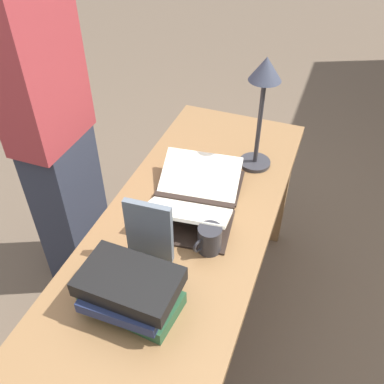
% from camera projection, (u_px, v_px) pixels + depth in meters
% --- Properties ---
extents(ground_plane, '(12.00, 12.00, 0.00)m').
position_uv_depth(ground_plane, '(189.00, 326.00, 2.04)').
color(ground_plane, brown).
extents(reading_desk, '(1.53, 0.60, 0.73)m').
position_uv_depth(reading_desk, '(189.00, 236.00, 1.63)').
color(reading_desk, brown).
rests_on(reading_desk, ground_plane).
extents(open_book, '(0.49, 0.37, 0.10)m').
position_uv_depth(open_book, '(194.00, 197.00, 1.60)').
color(open_book, black).
rests_on(open_book, reading_desk).
extents(book_stack_tall, '(0.21, 0.30, 0.14)m').
position_uv_depth(book_stack_tall, '(131.00, 290.00, 1.23)').
color(book_stack_tall, '#234C2D').
rests_on(book_stack_tall, reading_desk).
extents(book_standing_upright, '(0.03, 0.16, 0.23)m').
position_uv_depth(book_standing_upright, '(149.00, 231.00, 1.35)').
color(book_standing_upright, slate).
rests_on(book_standing_upright, reading_desk).
extents(reading_lamp, '(0.13, 0.13, 0.47)m').
position_uv_depth(reading_lamp, '(263.00, 89.00, 1.58)').
color(reading_lamp, '#2D2D33').
rests_on(reading_lamp, reading_desk).
extents(coffee_mug, '(0.11, 0.08, 0.10)m').
position_uv_depth(coffee_mug, '(209.00, 239.00, 1.41)').
color(coffee_mug, '#28282D').
rests_on(coffee_mug, reading_desk).
extents(person_reader, '(0.36, 0.21, 1.69)m').
position_uv_depth(person_reader, '(53.00, 134.00, 1.79)').
color(person_reader, '#2D3342').
rests_on(person_reader, ground_plane).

